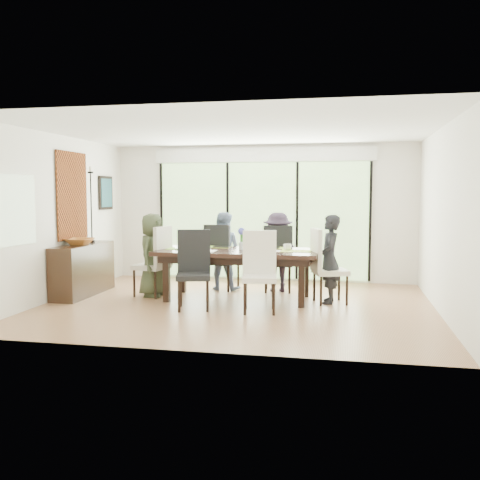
% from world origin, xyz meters
% --- Properties ---
extents(floor, '(6.00, 5.00, 0.01)m').
position_xyz_m(floor, '(0.00, 0.00, -0.01)').
color(floor, brown).
rests_on(floor, ground).
extents(ceiling, '(6.00, 5.00, 0.01)m').
position_xyz_m(ceiling, '(0.00, 0.00, 2.71)').
color(ceiling, white).
rests_on(ceiling, wall_back).
extents(wall_back, '(6.00, 0.02, 2.70)m').
position_xyz_m(wall_back, '(0.00, 2.51, 1.35)').
color(wall_back, silver).
rests_on(wall_back, floor).
extents(wall_front, '(6.00, 0.02, 2.70)m').
position_xyz_m(wall_front, '(0.00, -2.51, 1.35)').
color(wall_front, beige).
rests_on(wall_front, floor).
extents(wall_left, '(0.02, 5.00, 2.70)m').
position_xyz_m(wall_left, '(-3.01, 0.00, 1.35)').
color(wall_left, white).
rests_on(wall_left, floor).
extents(wall_right, '(0.02, 5.00, 2.70)m').
position_xyz_m(wall_right, '(3.01, 0.00, 1.35)').
color(wall_right, white).
rests_on(wall_right, floor).
extents(glass_doors, '(4.20, 0.02, 2.30)m').
position_xyz_m(glass_doors, '(0.00, 2.47, 1.20)').
color(glass_doors, '#598C3F').
rests_on(glass_doors, wall_back).
extents(blinds_header, '(4.40, 0.06, 0.28)m').
position_xyz_m(blinds_header, '(0.00, 2.46, 2.50)').
color(blinds_header, white).
rests_on(blinds_header, wall_back).
extents(mullion_a, '(0.05, 0.04, 2.30)m').
position_xyz_m(mullion_a, '(-2.10, 2.46, 1.20)').
color(mullion_a, black).
rests_on(mullion_a, wall_back).
extents(mullion_b, '(0.05, 0.04, 2.30)m').
position_xyz_m(mullion_b, '(-0.70, 2.46, 1.20)').
color(mullion_b, black).
rests_on(mullion_b, wall_back).
extents(mullion_c, '(0.05, 0.04, 2.30)m').
position_xyz_m(mullion_c, '(0.70, 2.46, 1.20)').
color(mullion_c, black).
rests_on(mullion_c, wall_back).
extents(mullion_d, '(0.05, 0.04, 2.30)m').
position_xyz_m(mullion_d, '(2.10, 2.46, 1.20)').
color(mullion_d, black).
rests_on(mullion_d, wall_back).
extents(side_window, '(0.02, 0.90, 1.00)m').
position_xyz_m(side_window, '(-2.97, -1.20, 1.50)').
color(side_window, '#8CAD7F').
rests_on(side_window, wall_left).
extents(deck, '(6.00, 1.80, 0.10)m').
position_xyz_m(deck, '(0.00, 3.40, -0.05)').
color(deck, brown).
rests_on(deck, ground).
extents(rail_top, '(6.00, 0.08, 0.06)m').
position_xyz_m(rail_top, '(0.00, 4.20, 0.55)').
color(rail_top, '#4F3C22').
rests_on(rail_top, deck).
extents(foliage_left, '(3.20, 3.20, 3.20)m').
position_xyz_m(foliage_left, '(-1.80, 5.20, 1.44)').
color(foliage_left, '#14380F').
rests_on(foliage_left, ground).
extents(foliage_mid, '(4.00, 4.00, 4.00)m').
position_xyz_m(foliage_mid, '(0.40, 5.80, 1.80)').
color(foliage_mid, '#14380F').
rests_on(foliage_mid, ground).
extents(foliage_right, '(2.80, 2.80, 2.80)m').
position_xyz_m(foliage_right, '(2.20, 5.00, 1.26)').
color(foliage_right, '#14380F').
rests_on(foliage_right, ground).
extents(foliage_far, '(3.60, 3.60, 3.60)m').
position_xyz_m(foliage_far, '(-0.60, 6.50, 1.62)').
color(foliage_far, '#14380F').
rests_on(foliage_far, ground).
extents(table_top, '(2.62, 1.20, 0.07)m').
position_xyz_m(table_top, '(-0.08, 0.46, 0.78)').
color(table_top, black).
rests_on(table_top, floor).
extents(table_apron, '(2.40, 0.98, 0.11)m').
position_xyz_m(table_apron, '(-0.08, 0.46, 0.69)').
color(table_apron, black).
rests_on(table_apron, floor).
extents(table_leg_fl, '(0.10, 0.10, 0.75)m').
position_xyz_m(table_leg_fl, '(-1.16, 0.03, 0.38)').
color(table_leg_fl, black).
rests_on(table_leg_fl, floor).
extents(table_leg_fr, '(0.10, 0.10, 0.75)m').
position_xyz_m(table_leg_fr, '(1.00, 0.03, 0.38)').
color(table_leg_fr, black).
rests_on(table_leg_fr, floor).
extents(table_leg_bl, '(0.10, 0.10, 0.75)m').
position_xyz_m(table_leg_bl, '(-1.16, 0.89, 0.38)').
color(table_leg_bl, black).
rests_on(table_leg_bl, floor).
extents(table_leg_br, '(0.10, 0.10, 0.75)m').
position_xyz_m(table_leg_br, '(1.00, 0.89, 0.38)').
color(table_leg_br, black).
rests_on(table_leg_br, floor).
extents(chair_left_end, '(0.60, 0.60, 1.20)m').
position_xyz_m(chair_left_end, '(-1.58, 0.46, 0.60)').
color(chair_left_end, beige).
rests_on(chair_left_end, floor).
extents(chair_right_end, '(0.63, 0.63, 1.20)m').
position_xyz_m(chair_right_end, '(1.42, 0.46, 0.60)').
color(chair_right_end, white).
rests_on(chair_right_end, floor).
extents(chair_far_left, '(0.61, 0.61, 1.20)m').
position_xyz_m(chair_far_left, '(-0.53, 1.31, 0.60)').
color(chair_far_left, black).
rests_on(chair_far_left, floor).
extents(chair_far_right, '(0.56, 0.56, 1.20)m').
position_xyz_m(chair_far_right, '(0.47, 1.31, 0.60)').
color(chair_far_right, black).
rests_on(chair_far_right, floor).
extents(chair_near_left, '(0.61, 0.61, 1.20)m').
position_xyz_m(chair_near_left, '(-0.58, -0.41, 0.60)').
color(chair_near_left, black).
rests_on(chair_near_left, floor).
extents(chair_near_right, '(0.57, 0.57, 1.20)m').
position_xyz_m(chair_near_right, '(0.42, -0.41, 0.60)').
color(chair_near_right, white).
rests_on(chair_near_right, floor).
extents(person_left_end, '(0.44, 0.67, 1.41)m').
position_xyz_m(person_left_end, '(-1.56, 0.46, 0.70)').
color(person_left_end, '#3B442D').
rests_on(person_left_end, floor).
extents(person_right_end, '(0.43, 0.67, 1.41)m').
position_xyz_m(person_right_end, '(1.40, 0.46, 0.70)').
color(person_right_end, black).
rests_on(person_right_end, floor).
extents(person_far_left, '(0.71, 0.50, 1.41)m').
position_xyz_m(person_far_left, '(-0.53, 1.29, 0.70)').
color(person_far_left, '#7588AA').
rests_on(person_far_left, floor).
extents(person_far_right, '(0.73, 0.55, 1.41)m').
position_xyz_m(person_far_right, '(0.47, 1.29, 0.70)').
color(person_far_right, '#291F2F').
rests_on(person_far_right, floor).
extents(placemat_left, '(0.48, 0.35, 0.01)m').
position_xyz_m(placemat_left, '(-1.03, 0.46, 0.82)').
color(placemat_left, '#8BC044').
rests_on(placemat_left, table_top).
extents(placemat_right, '(0.48, 0.35, 0.01)m').
position_xyz_m(placemat_right, '(0.87, 0.46, 0.82)').
color(placemat_right, '#A7C446').
rests_on(placemat_right, table_top).
extents(placemat_far_l, '(0.48, 0.35, 0.01)m').
position_xyz_m(placemat_far_l, '(-0.53, 0.86, 0.82)').
color(placemat_far_l, '#7FA93C').
rests_on(placemat_far_l, table_top).
extents(placemat_far_r, '(0.48, 0.35, 0.01)m').
position_xyz_m(placemat_far_r, '(0.47, 0.86, 0.82)').
color(placemat_far_r, '#9FC145').
rests_on(placemat_far_r, table_top).
extents(placemat_paper, '(0.48, 0.35, 0.01)m').
position_xyz_m(placemat_paper, '(-0.63, 0.16, 0.82)').
color(placemat_paper, white).
rests_on(placemat_paper, table_top).
extents(tablet_far_l, '(0.28, 0.20, 0.01)m').
position_xyz_m(tablet_far_l, '(-0.43, 0.81, 0.83)').
color(tablet_far_l, black).
rests_on(tablet_far_l, table_top).
extents(tablet_far_r, '(0.26, 0.19, 0.01)m').
position_xyz_m(tablet_far_r, '(0.42, 0.81, 0.83)').
color(tablet_far_r, black).
rests_on(tablet_far_r, table_top).
extents(papers, '(0.33, 0.24, 0.00)m').
position_xyz_m(papers, '(0.62, 0.41, 0.82)').
color(papers, white).
rests_on(papers, table_top).
extents(platter_base, '(0.28, 0.28, 0.03)m').
position_xyz_m(platter_base, '(-0.63, 0.16, 0.84)').
color(platter_base, white).
rests_on(platter_base, table_top).
extents(platter_snacks, '(0.22, 0.22, 0.02)m').
position_xyz_m(platter_snacks, '(-0.63, 0.16, 0.86)').
color(platter_snacks, orange).
rests_on(platter_snacks, table_top).
extents(vase, '(0.09, 0.09, 0.13)m').
position_xyz_m(vase, '(-0.03, 0.51, 0.88)').
color(vase, silver).
rests_on(vase, table_top).
extents(hyacinth_stems, '(0.04, 0.04, 0.17)m').
position_xyz_m(hyacinth_stems, '(-0.03, 0.51, 1.01)').
color(hyacinth_stems, '#337226').
rests_on(hyacinth_stems, table_top).
extents(hyacinth_blooms, '(0.12, 0.12, 0.12)m').
position_xyz_m(hyacinth_blooms, '(-0.03, 0.51, 1.12)').
color(hyacinth_blooms, '#5052C8').
rests_on(hyacinth_blooms, table_top).
extents(laptop, '(0.42, 0.34, 0.03)m').
position_xyz_m(laptop, '(-0.93, 0.36, 0.83)').
color(laptop, silver).
rests_on(laptop, table_top).
extents(cup_a, '(0.17, 0.17, 0.10)m').
position_xyz_m(cup_a, '(-0.78, 0.61, 0.87)').
color(cup_a, white).
rests_on(cup_a, table_top).
extents(cup_b, '(0.15, 0.15, 0.10)m').
position_xyz_m(cup_b, '(0.07, 0.36, 0.87)').
color(cup_b, white).
rests_on(cup_b, table_top).
extents(cup_c, '(0.15, 0.15, 0.10)m').
position_xyz_m(cup_c, '(0.72, 0.56, 0.87)').
color(cup_c, white).
rests_on(cup_c, table_top).
extents(book, '(0.20, 0.26, 0.02)m').
position_xyz_m(book, '(0.17, 0.51, 0.83)').
color(book, white).
rests_on(book, table_top).
extents(sideboard, '(0.44, 1.55, 0.87)m').
position_xyz_m(sideboard, '(-2.76, 0.32, 0.44)').
color(sideboard, black).
rests_on(sideboard, floor).
extents(bowl, '(0.46, 0.46, 0.11)m').
position_xyz_m(bowl, '(-2.76, 0.22, 0.93)').
color(bowl, '#965320').
rests_on(bowl, sideboard).
extents(candlestick_base, '(0.10, 0.10, 0.04)m').
position_xyz_m(candlestick_base, '(-2.76, 0.67, 0.89)').
color(candlestick_base, black).
rests_on(candlestick_base, sideboard).
extents(candlestick_shaft, '(0.02, 0.02, 1.21)m').
position_xyz_m(candlestick_shaft, '(-2.76, 0.67, 1.50)').
color(candlestick_shaft, black).
rests_on(candlestick_shaft, sideboard).
extents(candlestick_pan, '(0.10, 0.10, 0.03)m').
position_xyz_m(candlestick_pan, '(-2.76, 0.67, 2.10)').
color(candlestick_pan, black).
rests_on(candlestick_pan, sideboard).
extents(candle, '(0.03, 0.03, 0.10)m').
position_xyz_m(candle, '(-2.76, 0.67, 2.16)').
color(candle, silver).
rests_on(candle, sideboard).
extents(tapestry, '(0.02, 1.00, 1.50)m').
position_xyz_m(tapestry, '(-2.97, 0.40, 1.70)').
color(tapestry, maroon).
rests_on(tapestry, wall_left).
extents(art_frame, '(0.03, 0.55, 0.65)m').
position_xyz_m(art_frame, '(-2.97, 1.70, 1.75)').
color(art_frame, black).
rests_on(art_frame, wall_left).
extents(art_canvas, '(0.01, 0.45, 0.55)m').
position_xyz_m(art_canvas, '(-2.95, 1.70, 1.75)').
color(art_canvas, '#17404A').
rests_on(art_canvas, wall_left).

